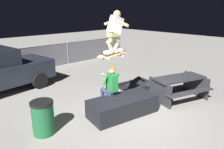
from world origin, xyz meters
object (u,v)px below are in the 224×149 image
skater_airborne (115,30)px  kicker_ramp (135,87)px  person_sitting_on_ledge (110,85)px  trash_bin (43,118)px  picnic_table_back (179,84)px  ledge_box_main (123,106)px  skateboard (113,55)px

skater_airborne → kicker_ramp: (1.78, 0.72, -2.28)m
person_sitting_on_ledge → trash_bin: (-2.04, 0.13, -0.34)m
trash_bin → person_sitting_on_ledge: bearing=-3.5°
kicker_ramp → picnic_table_back: bearing=-78.3°
ledge_box_main → skateboard: (-0.00, 0.39, 1.40)m
skateboard → picnic_table_back: bearing=-21.8°
skateboard → trash_bin: size_ratio=1.23×
kicker_ramp → trash_bin: 3.95m
ledge_box_main → picnic_table_back: size_ratio=0.96×
ledge_box_main → trash_bin: size_ratio=2.36×
ledge_box_main → skateboard: bearing=90.3°
person_sitting_on_ledge → ledge_box_main: bearing=-86.0°
person_sitting_on_ledge → skater_airborne: size_ratio=1.20×
ledge_box_main → skater_airborne: size_ratio=1.74×
ledge_box_main → kicker_ramp: ledge_box_main is taller
skater_airborne → ledge_box_main: bearing=-97.9°
person_sitting_on_ledge → picnic_table_back: bearing=-23.7°
kicker_ramp → picnic_table_back: (0.33, -1.58, 0.44)m
skateboard → skater_airborne: 0.69m
ledge_box_main → kicker_ramp: 2.15m
ledge_box_main → trash_bin: trash_bin is taller
kicker_ramp → picnic_table_back: 1.67m
person_sitting_on_ledge → trash_bin: bearing=176.5°
person_sitting_on_ledge → skater_airborne: skater_airborne is taller
trash_bin → picnic_table_back: bearing=-14.4°
person_sitting_on_ledge → skateboard: size_ratio=1.32×
skater_airborne → kicker_ramp: bearing=22.1°
person_sitting_on_ledge → picnic_table_back: 2.41m
kicker_ramp → skater_airborne: bearing=-157.9°
picnic_table_back → person_sitting_on_ledge: bearing=156.3°
skateboard → picnic_table_back: size_ratio=0.50×
person_sitting_on_ledge → skater_airborne: bearing=-48.1°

